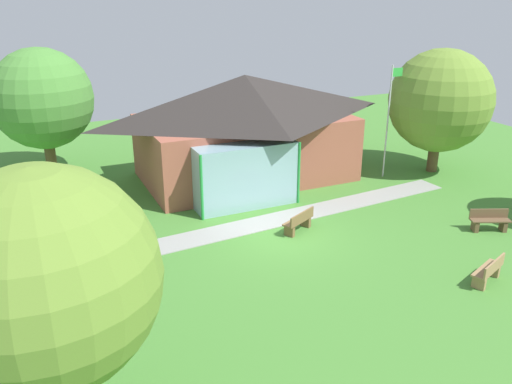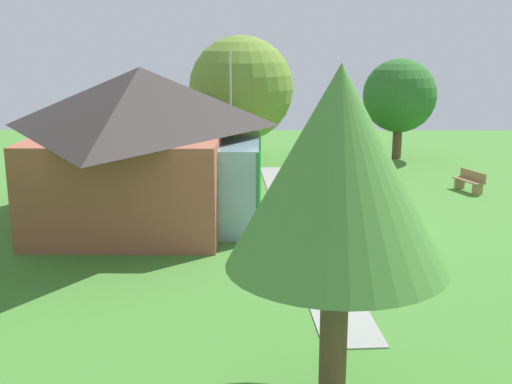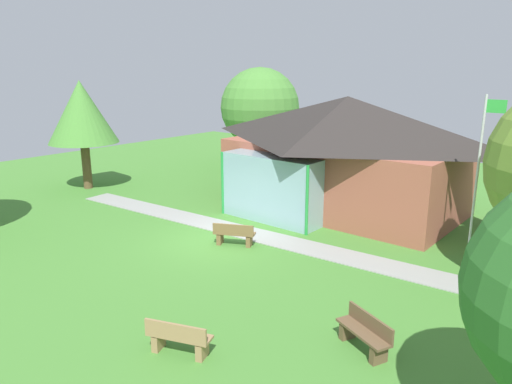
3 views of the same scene
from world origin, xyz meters
name	(u,v)px [view 2 (image 2 of 3)]	position (x,y,z in m)	size (l,w,h in m)	color
ground_plane	(339,221)	(0.00, 0.00, 0.00)	(44.00, 44.00, 0.00)	#478433
pavilion	(146,138)	(1.32, 6.63, 2.62)	(10.78, 7.52, 5.04)	#A35642
footpath	(298,221)	(0.00, 1.40, 0.01)	(18.24, 1.30, 0.03)	#999993
flagpole	(231,107)	(7.72, 4.01, 3.02)	(0.64, 0.08, 5.47)	silver
bench_lawn_far_right	(384,166)	(7.48, -2.86, 0.40)	(1.55, 1.00, 0.84)	brown
bench_front_right	(470,182)	(4.37, -5.71, 0.40)	(1.56, 0.95, 0.84)	#9E7A51
bench_rear_near_path	(334,204)	(0.73, 0.12, 0.40)	(1.54, 1.07, 0.84)	brown
tree_west_hedge	(339,170)	(-10.95, 1.41, 3.99)	(3.54, 3.54, 5.62)	brown
tree_far_east	(399,96)	(11.64, -4.27, 3.18)	(3.68, 3.68, 5.04)	brown
tree_east_hedge	(241,89)	(10.49, 3.64, 3.63)	(5.06, 5.06, 6.16)	brown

